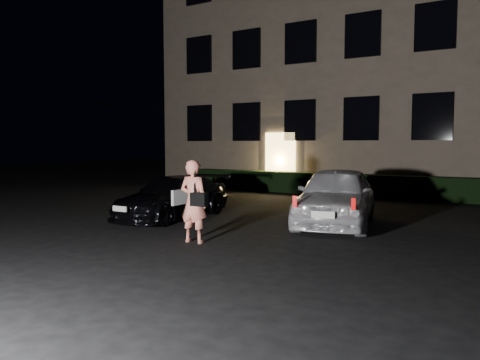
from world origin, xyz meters
The scene contains 6 objects.
ground centered at (0.00, 0.00, 0.00)m, with size 80.00×80.00×0.00m, color black.
building centered at (0.00, 14.99, 6.00)m, with size 20.00×8.11×12.00m.
hedge centered at (0.00, 10.50, 0.42)m, with size 15.00×0.70×0.85m, color black.
sedan centered at (-2.61, 2.64, 0.57)m, with size 1.77×4.01×1.13m.
hatch centered at (1.55, 3.92, 0.73)m, with size 2.60×4.53×1.45m.
man centered at (-0.19, 0.37, 0.85)m, with size 0.71×0.44×1.69m.
Camera 1 is at (5.52, -7.18, 2.00)m, focal length 35.00 mm.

